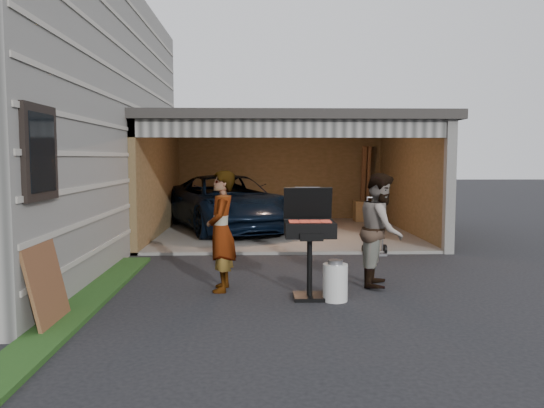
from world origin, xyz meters
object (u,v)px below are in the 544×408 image
Objects in this scene: man at (381,230)px; plywood_panel at (47,286)px; woman at (221,231)px; hand_truck at (375,243)px; propane_tank at (335,282)px; bbq_grill at (309,233)px; minivan at (226,205)px.

man reaches higher than plywood_panel.
plywood_panel is at bearing 130.49° from man.
hand_truck is (2.90, 2.80, -0.65)m from woman.
man is 4.70m from plywood_panel.
woman is 3.47× the size of propane_tank.
woman is 1.32m from bbq_grill.
plywood_panel is (-3.48, -1.00, 0.23)m from propane_tank.
minivan is 10.13× the size of propane_tank.
plywood_panel is at bearing -49.34° from woman.
minivan is at bearing -177.10° from woman.
man is 1.76× the size of plywood_panel.
plywood_panel is at bearing -140.46° from hand_truck.
minivan is 4.36× the size of hand_truck.
man is at bearing 30.94° from bbq_grill.
man reaches higher than minivan.
hand_truck reaches higher than plywood_panel.
woman is 1.80m from propane_tank.
man is 1.35m from bbq_grill.
minivan is 6.23m from woman.
man is at bearing 23.42° from plywood_panel.
man is 2.67m from hand_truck.
plywood_panel is (-3.14, -1.17, -0.43)m from bbq_grill.
propane_tank is (0.34, -0.17, -0.65)m from bbq_grill.
woman is at bearing 158.87° from propane_tank.
minivan is 4.69m from hand_truck.
plywood_panel is 0.83× the size of hand_truck.
man is at bearing 46.36° from propane_tank.
minivan is 2.99× the size of man.
bbq_grill is (-1.16, -0.70, 0.05)m from man.
woman is at bearing -139.02° from hand_truck.
propane_tank is 3.65m from hand_truck.
man is 1.46× the size of hand_truck.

